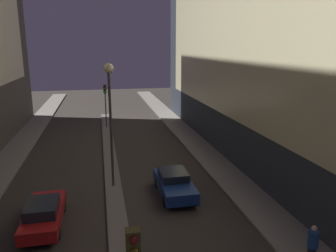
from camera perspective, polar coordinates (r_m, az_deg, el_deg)
The scene contains 7 objects.
building_right at distance 25.95m, azimuth 17.46°, elevation 16.59°, with size 6.01×40.79×20.42m.
median_strip at distance 24.25m, azimuth -9.85°, elevation -7.19°, with size 1.01×38.69×0.14m.
traffic_light_mid at distance 35.44m, azimuth -10.89°, elevation 5.14°, with size 0.32×0.42×4.59m.
street_lamp at distance 19.56m, azimuth -10.13°, elevation 5.02°, with size 0.61×0.61×7.58m.
car_left_lane at distance 17.55m, azimuth -20.84°, elevation -14.05°, with size 1.70×4.32×1.44m.
car_right_lane at distance 19.68m, azimuth 1.12°, elevation -9.96°, with size 1.85×4.25×1.43m.
pedestrian_on_right_sidewalk at distance 14.83m, azimuth 23.86°, elevation -18.36°, with size 0.42×0.42×1.71m.
Camera 1 is at (-0.57, -2.34, 8.64)m, focal length 35.00 mm.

